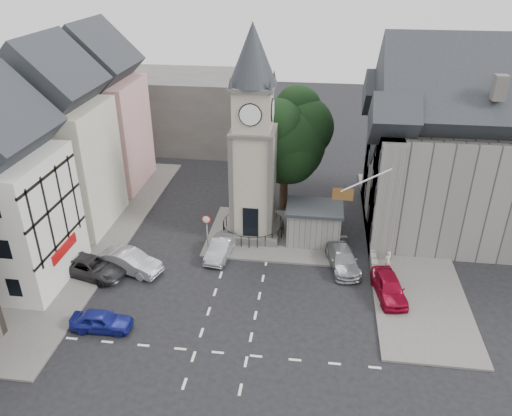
# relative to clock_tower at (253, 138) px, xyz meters

# --- Properties ---
(ground) EXTENTS (120.00, 120.00, 0.00)m
(ground) POSITION_rel_clock_tower_xyz_m (0.00, -7.99, -8.12)
(ground) COLOR black
(ground) RESTS_ON ground
(pavement_west) EXTENTS (6.00, 30.00, 0.14)m
(pavement_west) POSITION_rel_clock_tower_xyz_m (-12.50, -1.99, -8.05)
(pavement_west) COLOR #595651
(pavement_west) RESTS_ON ground
(pavement_east) EXTENTS (6.00, 26.00, 0.14)m
(pavement_east) POSITION_rel_clock_tower_xyz_m (12.00, 0.01, -8.05)
(pavement_east) COLOR #595651
(pavement_east) RESTS_ON ground
(central_island) EXTENTS (10.00, 8.00, 0.16)m
(central_island) POSITION_rel_clock_tower_xyz_m (1.50, 0.01, -8.04)
(central_island) COLOR #595651
(central_island) RESTS_ON ground
(road_markings) EXTENTS (20.00, 8.00, 0.01)m
(road_markings) POSITION_rel_clock_tower_xyz_m (0.00, -13.49, -8.12)
(road_markings) COLOR silver
(road_markings) RESTS_ON ground
(clock_tower) EXTENTS (4.86, 4.86, 16.25)m
(clock_tower) POSITION_rel_clock_tower_xyz_m (0.00, 0.00, 0.00)
(clock_tower) COLOR #4C4944
(clock_tower) RESTS_ON ground
(stone_shelter) EXTENTS (4.30, 3.30, 3.08)m
(stone_shelter) POSITION_rel_clock_tower_xyz_m (4.80, -0.49, -6.57)
(stone_shelter) COLOR slate
(stone_shelter) RESTS_ON ground
(town_tree) EXTENTS (7.20, 7.20, 10.80)m
(town_tree) POSITION_rel_clock_tower_xyz_m (2.00, 5.01, -1.15)
(town_tree) COLOR black
(town_tree) RESTS_ON ground
(warning_sign_post) EXTENTS (0.70, 0.19, 2.85)m
(warning_sign_post) POSITION_rel_clock_tower_xyz_m (-3.20, -2.56, -6.09)
(warning_sign_post) COLOR black
(warning_sign_post) RESTS_ON ground
(terrace_pink) EXTENTS (8.10, 7.60, 12.80)m
(terrace_pink) POSITION_rel_clock_tower_xyz_m (-15.50, 8.01, -1.54)
(terrace_pink) COLOR #CE958D
(terrace_pink) RESTS_ON ground
(terrace_cream) EXTENTS (8.10, 7.60, 12.80)m
(terrace_cream) POSITION_rel_clock_tower_xyz_m (-15.50, 0.01, -1.54)
(terrace_cream) COLOR beige
(terrace_cream) RESTS_ON ground
(backdrop_west) EXTENTS (20.00, 10.00, 8.00)m
(backdrop_west) POSITION_rel_clock_tower_xyz_m (-12.00, 20.01, -4.12)
(backdrop_west) COLOR #4C4944
(backdrop_west) RESTS_ON ground
(east_building) EXTENTS (14.40, 11.40, 12.60)m
(east_building) POSITION_rel_clock_tower_xyz_m (15.59, 3.01, -1.86)
(east_building) COLOR slate
(east_building) RESTS_ON ground
(east_boundary_wall) EXTENTS (0.40, 16.00, 0.90)m
(east_boundary_wall) POSITION_rel_clock_tower_xyz_m (9.20, 2.01, -7.67)
(east_boundary_wall) COLOR slate
(east_boundary_wall) RESTS_ON ground
(flagpole) EXTENTS (3.68, 0.10, 2.74)m
(flagpole) POSITION_rel_clock_tower_xyz_m (8.00, -3.99, -1.12)
(flagpole) COLOR white
(flagpole) RESTS_ON ground
(car_west_blue) EXTENTS (3.75, 1.62, 1.26)m
(car_west_blue) POSITION_rel_clock_tower_xyz_m (-7.50, -12.44, -7.49)
(car_west_blue) COLOR navy
(car_west_blue) RESTS_ON ground
(car_west_silver) EXTENTS (4.97, 2.97, 1.55)m
(car_west_silver) POSITION_rel_clock_tower_xyz_m (-7.97, -6.28, -7.35)
(car_west_silver) COLOR #A9ACB1
(car_west_silver) RESTS_ON ground
(car_west_grey) EXTENTS (5.35, 3.42, 1.37)m
(car_west_grey) POSITION_rel_clock_tower_xyz_m (-10.41, -7.15, -7.43)
(car_west_grey) COLOR #2A2A2C
(car_west_grey) RESTS_ON ground
(car_island_silver) EXTENTS (1.95, 4.23, 1.35)m
(car_island_silver) POSITION_rel_clock_tower_xyz_m (-1.96, -3.49, -7.45)
(car_island_silver) COLOR #919499
(car_island_silver) RESTS_ON ground
(car_island_east) EXTENTS (2.82, 4.94, 1.35)m
(car_island_east) POSITION_rel_clock_tower_xyz_m (7.00, -3.83, -7.45)
(car_island_east) COLOR gray
(car_island_east) RESTS_ON ground
(car_east_red) EXTENTS (2.41, 4.51, 1.46)m
(car_east_red) POSITION_rel_clock_tower_xyz_m (9.95, -6.90, -7.39)
(car_east_red) COLOR maroon
(car_east_red) RESTS_ON ground
(pedestrian) EXTENTS (0.68, 0.64, 1.56)m
(pedestrian) POSITION_rel_clock_tower_xyz_m (10.14, -3.82, -7.34)
(pedestrian) COLOR #BEB39D
(pedestrian) RESTS_ON ground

